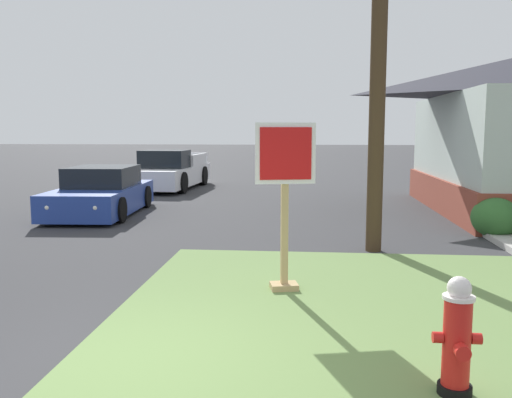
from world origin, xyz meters
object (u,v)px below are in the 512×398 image
at_px(fire_hydrant, 457,339).
at_px(parked_sedan_blue, 101,194).
at_px(manhole_cover, 202,303).
at_px(pickup_truck_white, 170,173).
at_px(stop_sign, 285,207).

bearing_deg(fire_hydrant, parked_sedan_blue, 124.82).
relative_size(manhole_cover, pickup_truck_white, 0.14).
bearing_deg(manhole_cover, fire_hydrant, -42.88).
xyz_separation_m(fire_hydrant, pickup_truck_white, (-6.37, 15.82, 0.07)).
distance_m(stop_sign, parked_sedan_blue, 8.47).
relative_size(parked_sedan_blue, pickup_truck_white, 0.83).
xyz_separation_m(stop_sign, pickup_truck_white, (-4.87, 13.02, -0.58)).
relative_size(stop_sign, pickup_truck_white, 0.43).
distance_m(fire_hydrant, manhole_cover, 3.48).
distance_m(stop_sign, manhole_cover, 1.63).
xyz_separation_m(fire_hydrant, manhole_cover, (-2.52, 2.34, -0.54)).
distance_m(parked_sedan_blue, pickup_truck_white, 6.32).
relative_size(fire_hydrant, stop_sign, 0.44).
relative_size(stop_sign, parked_sedan_blue, 0.52).
height_order(manhole_cover, pickup_truck_white, pickup_truck_white).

